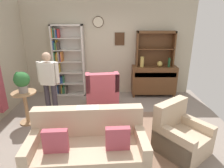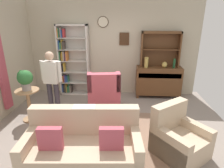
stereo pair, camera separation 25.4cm
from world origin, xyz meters
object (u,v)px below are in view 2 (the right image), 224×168
object	(u,v)px
vase_tall	(146,62)
book_stack	(108,112)
sideboard_hutch	(160,44)
person_reading	(52,79)
armchair_floral	(179,139)
sideboard	(158,80)
coffee_table	(103,115)
bookshelf	(72,61)
potted_plant_large	(25,79)
vase_round	(165,65)
wingback_chair	(104,96)
plant_stand	(29,102)
couch_floral	(84,147)
bottle_wine	(174,63)

from	to	relation	value
vase_tall	book_stack	bearing A→B (deg)	-116.40
sideboard_hutch	person_reading	world-z (taller)	sideboard_hutch
armchair_floral	sideboard	bearing A→B (deg)	89.12
coffee_table	bookshelf	bearing A→B (deg)	120.04
person_reading	coffee_table	distance (m)	1.53
coffee_table	potted_plant_large	bearing A→B (deg)	169.56
armchair_floral	person_reading	size ratio (longest dim) A/B	0.69
potted_plant_large	bookshelf	bearing A→B (deg)	71.34
bookshelf	sideboard_hutch	world-z (taller)	bookshelf
sideboard_hutch	vase_round	size ratio (longest dim) A/B	6.47
vase_round	book_stack	world-z (taller)	vase_round
sideboard_hutch	wingback_chair	distance (m)	2.22
bookshelf	sideboard_hutch	bearing A→B (deg)	0.51
plant_stand	potted_plant_large	bearing A→B (deg)	-135.17
coffee_table	couch_floral	bearing A→B (deg)	-101.50
armchair_floral	potted_plant_large	distance (m)	3.36
bottle_wine	vase_tall	bearing A→B (deg)	179.34
sideboard	couch_floral	size ratio (longest dim) A/B	0.70
book_stack	armchair_floral	bearing A→B (deg)	-25.53
coffee_table	book_stack	xyz separation A→B (m)	(0.11, -0.02, 0.09)
sideboard	book_stack	xyz separation A→B (m)	(-1.32, -1.96, -0.07)
sideboard	person_reading	world-z (taller)	person_reading
couch_floral	book_stack	bearing A→B (deg)	72.35
bookshelf	bottle_wine	distance (m)	3.00
armchair_floral	book_stack	world-z (taller)	armchair_floral
plant_stand	coffee_table	size ratio (longest dim) A/B	0.94
sideboard	coffee_table	bearing A→B (deg)	-126.38
armchair_floral	person_reading	world-z (taller)	person_reading
vase_tall	wingback_chair	world-z (taller)	vase_tall
plant_stand	potted_plant_large	xyz separation A→B (m)	(-0.01, -0.01, 0.56)
vase_tall	person_reading	bearing A→B (deg)	-152.26
vase_round	sideboard	bearing A→B (deg)	152.83
sideboard_hutch	wingback_chair	xyz separation A→B (m)	(-1.51, -1.13, -1.18)
bottle_wine	couch_floral	size ratio (longest dim) A/B	0.15
book_stack	sideboard	bearing A→B (deg)	55.98
coffee_table	book_stack	world-z (taller)	book_stack
vase_tall	plant_stand	size ratio (longest dim) A/B	0.40
potted_plant_large	couch_floral	bearing A→B (deg)	-40.25
sideboard_hutch	person_reading	size ratio (longest dim) A/B	0.71
couch_floral	potted_plant_large	xyz separation A→B (m)	(-1.55, 1.31, 0.70)
sideboard_hutch	couch_floral	world-z (taller)	sideboard_hutch
bottle_wine	couch_floral	distance (m)	3.57
bookshelf	sideboard	world-z (taller)	bookshelf
sideboard	bookshelf	bearing A→B (deg)	178.11
bottle_wine	plant_stand	xyz separation A→B (m)	(-3.57, -1.53, -0.60)
bookshelf	vase_tall	xyz separation A→B (m)	(2.21, -0.17, 0.03)
sideboard	book_stack	distance (m)	2.37
plant_stand	coffee_table	xyz separation A→B (m)	(1.74, -0.33, -0.11)
couch_floral	sideboard_hutch	bearing A→B (deg)	61.77
armchair_floral	vase_tall	bearing A→B (deg)	98.00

